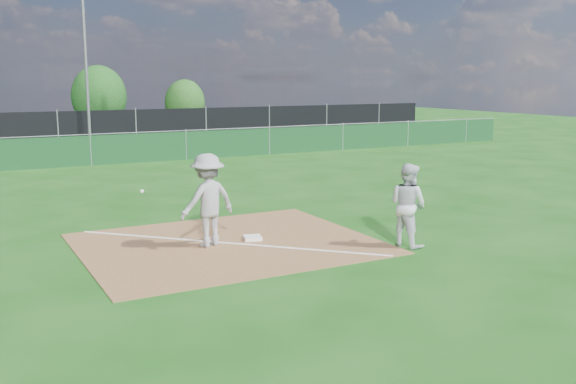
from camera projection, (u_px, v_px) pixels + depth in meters
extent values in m
plane|color=#134A0F|center=(122.00, 183.00, 21.41)|extent=(90.00, 90.00, 0.00)
cube|color=brown|center=(228.00, 244.00, 13.60)|extent=(6.00, 5.00, 0.02)
cube|color=white|center=(228.00, 243.00, 13.60)|extent=(5.01, 5.01, 0.01)
cube|color=#0F3919|center=(91.00, 151.00, 25.64)|extent=(44.00, 0.05, 1.20)
cube|color=black|center=(58.00, 129.00, 32.52)|extent=(46.00, 0.04, 1.80)
cube|color=black|center=(45.00, 139.00, 37.02)|extent=(46.00, 9.00, 0.01)
cylinder|color=slate|center=(86.00, 67.00, 32.42)|extent=(0.16, 0.16, 8.00)
cube|color=white|center=(252.00, 238.00, 13.89)|extent=(0.45, 0.45, 0.08)
imported|color=#AAAAAD|center=(208.00, 200.00, 13.24)|extent=(1.38, 0.98, 1.93)
sphere|color=white|center=(142.00, 191.00, 12.51)|extent=(0.08, 0.08, 0.08)
imported|color=silver|center=(408.00, 205.00, 13.33)|extent=(0.83, 0.97, 1.75)
imported|color=black|center=(53.00, 125.00, 37.47)|extent=(4.68, 2.07, 1.49)
imported|color=black|center=(165.00, 126.00, 38.92)|extent=(4.19, 1.94, 1.19)
cylinder|color=#382316|center=(100.00, 121.00, 43.45)|extent=(0.24, 0.24, 1.21)
ellipsoid|color=#164915|center=(99.00, 97.00, 43.17)|extent=(3.63, 3.63, 4.18)
cylinder|color=#382316|center=(185.00, 120.00, 45.94)|extent=(0.24, 0.24, 0.95)
ellipsoid|color=#1D4C15|center=(185.00, 102.00, 45.72)|extent=(2.84, 2.84, 3.27)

